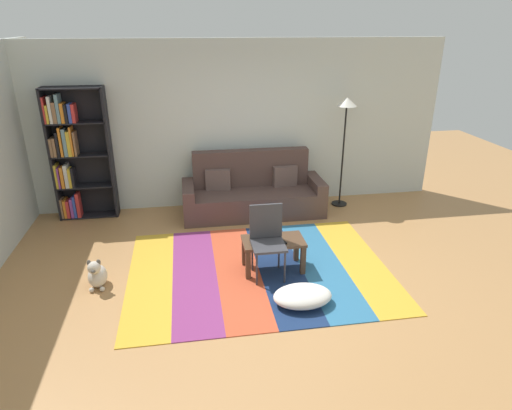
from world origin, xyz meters
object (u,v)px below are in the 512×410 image
object	(u,v)px
bookshelf	(74,154)
tv_remote	(282,241)
coffee_table	(273,246)
pouf	(303,296)
standing_lamp	(346,116)
folding_chair	(267,235)
dog	(97,275)
couch	(253,193)

from	to	relation	value
bookshelf	tv_remote	distance (m)	3.63
coffee_table	pouf	bearing A→B (deg)	-77.58
standing_lamp	folding_chair	bearing A→B (deg)	-129.11
coffee_table	dog	bearing A→B (deg)	-178.54
tv_remote	couch	bearing A→B (deg)	72.04
pouf	dog	world-z (taller)	dog
coffee_table	pouf	size ratio (longest dim) A/B	1.17
couch	coffee_table	world-z (taller)	couch
folding_chair	coffee_table	bearing A→B (deg)	70.63
couch	pouf	world-z (taller)	couch
couch	coffee_table	bearing A→B (deg)	-90.92
standing_lamp	dog	bearing A→B (deg)	-151.49
tv_remote	folding_chair	xyz separation A→B (m)	(-0.19, -0.01, 0.10)
dog	standing_lamp	size ratio (longest dim) A/B	0.22
bookshelf	standing_lamp	size ratio (longest dim) A/B	1.12
dog	tv_remote	world-z (taller)	tv_remote
standing_lamp	tv_remote	size ratio (longest dim) A/B	12.17
pouf	tv_remote	bearing A→B (deg)	96.18
bookshelf	tv_remote	xyz separation A→B (m)	(2.81, -2.21, -0.62)
pouf	folding_chair	world-z (taller)	folding_chair
coffee_table	dog	xyz separation A→B (m)	(-2.13, -0.05, -0.18)
pouf	dog	size ratio (longest dim) A/B	1.65
coffee_table	couch	bearing A→B (deg)	89.08
bookshelf	coffee_table	size ratio (longest dim) A/B	2.68
coffee_table	folding_chair	xyz separation A→B (m)	(-0.10, -0.08, 0.20)
folding_chair	standing_lamp	bearing A→B (deg)	80.16
couch	bookshelf	world-z (taller)	bookshelf
bookshelf	coffee_table	xyz separation A→B (m)	(2.71, -2.14, -0.71)
bookshelf	dog	size ratio (longest dim) A/B	5.16
standing_lamp	tv_remote	xyz separation A→B (m)	(-1.46, -2.03, -1.09)
pouf	dog	xyz separation A→B (m)	(-2.31, 0.74, 0.05)
bookshelf	folding_chair	bearing A→B (deg)	-40.32
bookshelf	standing_lamp	world-z (taller)	bookshelf
couch	tv_remote	xyz separation A→B (m)	(0.07, -1.93, 0.09)
bookshelf	pouf	distance (m)	4.22
pouf	standing_lamp	world-z (taller)	standing_lamp
dog	folding_chair	world-z (taller)	folding_chair
standing_lamp	coffee_table	bearing A→B (deg)	-128.62
dog	folding_chair	bearing A→B (deg)	-0.84
dog	standing_lamp	distance (m)	4.41
couch	bookshelf	xyz separation A→B (m)	(-2.74, 0.28, 0.71)
standing_lamp	pouf	bearing A→B (deg)	-116.71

